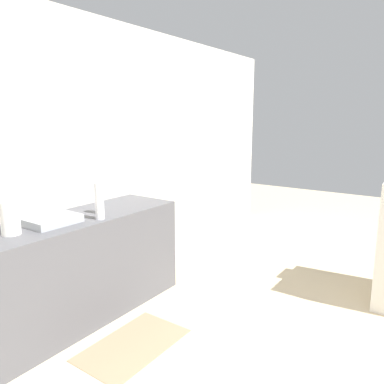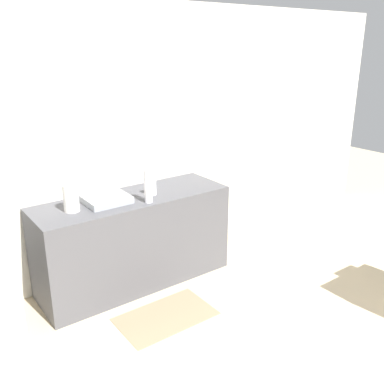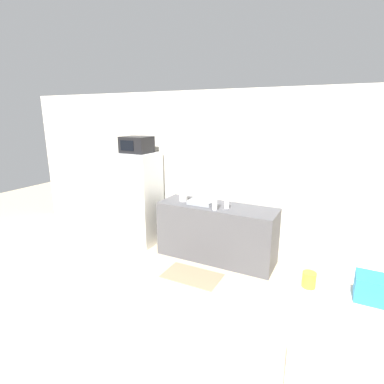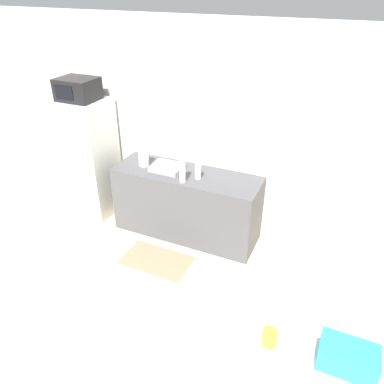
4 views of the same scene
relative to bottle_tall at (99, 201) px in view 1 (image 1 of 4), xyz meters
name	(u,v)px [view 1 (image 1 of 4)]	position (x,y,z in m)	size (l,w,h in m)	color
wall_back	(31,164)	(-0.22, 0.56, 0.28)	(8.00, 0.06, 2.60)	silver
counter	(81,266)	(-0.05, 0.21, -0.59)	(1.83, 0.60, 0.87)	#4C4C51
sink_basin	(51,220)	(-0.31, 0.20, -0.12)	(0.38, 0.31, 0.06)	#9EA3A8
bottle_tall	(99,201)	(0.00, 0.00, 0.00)	(0.07, 0.07, 0.30)	silver
bottle_short	(100,203)	(0.13, 0.15, -0.06)	(0.07, 0.07, 0.17)	silver
paper_towel_roll	(10,218)	(-0.63, 0.19, -0.03)	(0.13, 0.13, 0.24)	white
kitchen_rug	(133,344)	(-0.14, -0.46, -1.02)	(0.82, 0.49, 0.01)	#937A5B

